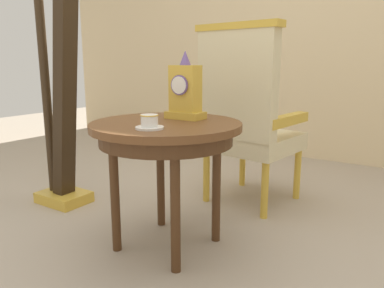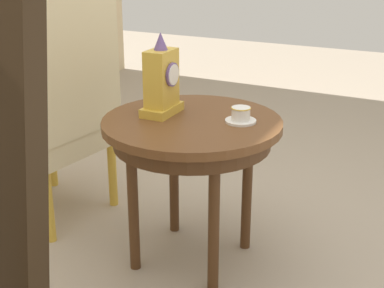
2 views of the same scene
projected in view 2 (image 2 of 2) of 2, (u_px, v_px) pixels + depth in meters
ground_plane at (186, 265)px, 2.43m from camera, size 10.00×10.00×0.00m
side_table at (192, 137)px, 2.29m from camera, size 0.73×0.73×0.64m
teacup_left at (241, 116)px, 2.22m from camera, size 0.12×0.12×0.06m
mantel_clock at (162, 82)px, 2.29m from camera, size 0.19×0.11×0.34m
armchair at (58, 102)px, 2.64m from camera, size 0.60×0.59×1.14m
harp at (8, 167)px, 1.50m from camera, size 0.40×0.24×1.87m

